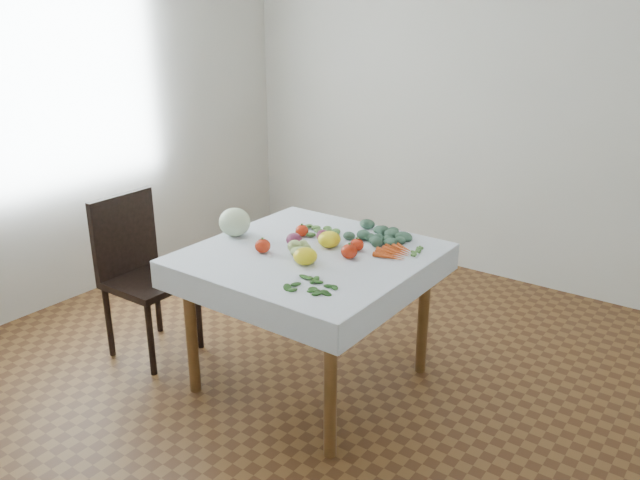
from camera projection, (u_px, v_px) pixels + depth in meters
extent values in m
plane|color=brown|center=(311.00, 380.00, 3.43)|extent=(4.00, 4.00, 0.00)
cube|color=beige|center=(477.00, 94.00, 4.48)|extent=(4.00, 0.04, 2.70)
cube|color=beige|center=(66.00, 102.00, 4.07)|extent=(0.04, 4.00, 2.70)
cube|color=brown|center=(310.00, 257.00, 3.18)|extent=(1.00, 1.00, 0.04)
cylinder|color=brown|center=(191.00, 331.00, 3.22)|extent=(0.06, 0.06, 0.71)
cylinder|color=brown|center=(330.00, 388.00, 2.73)|extent=(0.06, 0.06, 0.71)
cylinder|color=brown|center=(297.00, 276.00, 3.88)|extent=(0.06, 0.06, 0.71)
cylinder|color=brown|center=(423.00, 314.00, 3.40)|extent=(0.06, 0.06, 0.71)
cube|color=white|center=(310.00, 252.00, 3.17)|extent=(1.12, 1.12, 0.01)
cube|color=black|center=(150.00, 281.00, 3.57)|extent=(0.43, 0.43, 0.04)
cube|color=black|center=(124.00, 233.00, 3.58)|extent=(0.05, 0.42, 0.46)
cylinder|color=black|center=(109.00, 322.00, 3.61)|extent=(0.04, 0.04, 0.43)
cylinder|color=black|center=(151.00, 340.00, 3.41)|extent=(0.04, 0.04, 0.43)
cylinder|color=black|center=(157.00, 300.00, 3.88)|extent=(0.04, 0.04, 0.43)
cylinder|color=black|center=(199.00, 315.00, 3.69)|extent=(0.04, 0.04, 0.43)
ellipsoid|color=silver|center=(235.00, 222.00, 3.38)|extent=(0.22, 0.22, 0.15)
ellipsoid|color=red|center=(302.00, 231.00, 3.38)|extent=(0.09, 0.09, 0.06)
ellipsoid|color=red|center=(349.00, 251.00, 3.08)|extent=(0.10, 0.10, 0.07)
ellipsoid|color=red|center=(263.00, 246.00, 3.15)|extent=(0.08, 0.08, 0.07)
ellipsoid|color=red|center=(357.00, 245.00, 3.18)|extent=(0.09, 0.09, 0.06)
ellipsoid|color=yellow|center=(329.00, 239.00, 3.22)|extent=(0.13, 0.13, 0.08)
ellipsoid|color=yellow|center=(305.00, 256.00, 3.00)|extent=(0.15, 0.15, 0.08)
ellipsoid|color=#511738|center=(323.00, 236.00, 3.31)|extent=(0.08, 0.08, 0.06)
ellipsoid|color=#511738|center=(294.00, 240.00, 3.24)|extent=(0.09, 0.09, 0.07)
ellipsoid|color=#A8BC6C|center=(299.00, 250.00, 3.13)|extent=(0.06, 0.06, 0.05)
ellipsoid|color=#A8BC6C|center=(295.00, 248.00, 3.15)|extent=(0.06, 0.06, 0.05)
ellipsoid|color=#A8BC6C|center=(295.00, 251.00, 3.10)|extent=(0.06, 0.06, 0.05)
ellipsoid|color=#A8BC6C|center=(307.00, 248.00, 3.14)|extent=(0.06, 0.06, 0.05)
ellipsoid|color=#A8BC6C|center=(284.00, 247.00, 3.16)|extent=(0.06, 0.06, 0.05)
cone|color=#E15019|center=(404.00, 247.00, 3.19)|extent=(0.17, 0.09, 0.03)
cone|color=#E15019|center=(402.00, 249.00, 3.17)|extent=(0.17, 0.08, 0.03)
cone|color=#E15019|center=(399.00, 251.00, 3.15)|extent=(0.17, 0.07, 0.03)
cone|color=#E15019|center=(396.00, 252.00, 3.13)|extent=(0.17, 0.05, 0.03)
cone|color=#E15019|center=(394.00, 254.00, 3.11)|extent=(0.17, 0.04, 0.03)
cone|color=#E15019|center=(391.00, 255.00, 3.09)|extent=(0.17, 0.03, 0.03)
cone|color=#E15019|center=(388.00, 257.00, 3.07)|extent=(0.17, 0.04, 0.03)
ellipsoid|color=#3E654A|center=(384.00, 236.00, 3.33)|extent=(0.07, 0.07, 0.04)
ellipsoid|color=#3E654A|center=(376.00, 234.00, 3.36)|extent=(0.07, 0.07, 0.04)
ellipsoid|color=#3E654A|center=(380.00, 238.00, 3.31)|extent=(0.07, 0.07, 0.04)
ellipsoid|color=#3E654A|center=(386.00, 234.00, 3.36)|extent=(0.07, 0.07, 0.04)
ellipsoid|color=#3E654A|center=(369.00, 235.00, 3.35)|extent=(0.07, 0.07, 0.04)
ellipsoid|color=#3E654A|center=(389.00, 238.00, 3.29)|extent=(0.07, 0.07, 0.04)
ellipsoid|color=#3E654A|center=(377.00, 231.00, 3.40)|extent=(0.07, 0.07, 0.04)
ellipsoid|color=#3E654A|center=(372.00, 239.00, 3.29)|extent=(0.07, 0.07, 0.04)
ellipsoid|color=#3E654A|center=(396.00, 235.00, 3.34)|extent=(0.07, 0.07, 0.04)
ellipsoid|color=#3E654A|center=(364.00, 232.00, 3.39)|extent=(0.07, 0.07, 0.04)
ellipsoid|color=#3E654A|center=(387.00, 242.00, 3.25)|extent=(0.07, 0.07, 0.04)
ellipsoid|color=#3E654A|center=(387.00, 230.00, 3.42)|extent=(0.07, 0.07, 0.04)
ellipsoid|color=#3E654A|center=(359.00, 237.00, 3.32)|extent=(0.07, 0.07, 0.04)
ellipsoid|color=#3E654A|center=(403.00, 240.00, 3.28)|extent=(0.07, 0.07, 0.04)
ellipsoid|color=#3E654A|center=(367.00, 228.00, 3.45)|extent=(0.07, 0.07, 0.04)
ellipsoid|color=#3E654A|center=(374.00, 243.00, 3.23)|extent=(0.07, 0.07, 0.04)
ellipsoid|color=#28561B|center=(313.00, 289.00, 2.73)|extent=(0.05, 0.03, 0.01)
ellipsoid|color=#28561B|center=(311.00, 286.00, 2.76)|extent=(0.05, 0.03, 0.01)
ellipsoid|color=#28561B|center=(307.00, 289.00, 2.73)|extent=(0.05, 0.03, 0.01)
ellipsoid|color=#28561B|center=(318.00, 288.00, 2.74)|extent=(0.05, 0.03, 0.01)
ellipsoid|color=#28561B|center=(305.00, 285.00, 2.77)|extent=(0.05, 0.03, 0.01)
ellipsoid|color=#28561B|center=(312.00, 292.00, 2.70)|extent=(0.05, 0.03, 0.01)
ellipsoid|color=#28561B|center=(317.00, 285.00, 2.77)|extent=(0.05, 0.03, 0.01)
ellipsoid|color=#28561B|center=(299.00, 288.00, 2.74)|extent=(0.05, 0.03, 0.01)
ellipsoid|color=#28561B|center=(323.00, 291.00, 2.71)|extent=(0.05, 0.03, 0.01)
ellipsoid|color=#28561B|center=(307.00, 282.00, 2.80)|extent=(0.05, 0.03, 0.01)
ellipsoid|color=#28561B|center=(304.00, 293.00, 2.69)|extent=(0.05, 0.03, 0.01)
ellipsoid|color=#28561B|center=(327.00, 287.00, 2.76)|extent=(0.05, 0.03, 0.01)
ellipsoid|color=#28561B|center=(294.00, 284.00, 2.78)|extent=(0.05, 0.03, 0.01)
ellipsoid|color=#28561B|center=(320.00, 296.00, 2.67)|extent=(0.05, 0.03, 0.01)
ellipsoid|color=#28561B|center=(317.00, 281.00, 2.82)|extent=(0.05, 0.03, 0.01)
ellipsoid|color=#28561B|center=(292.00, 291.00, 2.71)|extent=(0.05, 0.03, 0.01)
ellipsoid|color=#28561B|center=(334.00, 291.00, 2.71)|extent=(0.05, 0.03, 0.01)
ellipsoid|color=#4E7F3A|center=(318.00, 232.00, 3.42)|extent=(0.04, 0.04, 0.02)
ellipsoid|color=#4E7F3A|center=(314.00, 231.00, 3.44)|extent=(0.04, 0.04, 0.02)
ellipsoid|color=#4E7F3A|center=(316.00, 233.00, 3.40)|extent=(0.04, 0.04, 0.02)
ellipsoid|color=#4E7F3A|center=(320.00, 231.00, 3.44)|extent=(0.04, 0.04, 0.02)
ellipsoid|color=#4E7F3A|center=(309.00, 231.00, 3.43)|extent=(0.04, 0.04, 0.02)
ellipsoid|color=#4E7F3A|center=(322.00, 234.00, 3.39)|extent=(0.04, 0.04, 0.02)
ellipsoid|color=#4E7F3A|center=(316.00, 229.00, 3.47)|extent=(0.04, 0.04, 0.02)
ellipsoid|color=#4E7F3A|center=(309.00, 234.00, 3.39)|extent=(0.04, 0.04, 0.02)
ellipsoid|color=#4E7F3A|center=(328.00, 232.00, 3.42)|extent=(0.04, 0.04, 0.02)
ellipsoid|color=#4E7F3A|center=(306.00, 229.00, 3.47)|extent=(0.04, 0.04, 0.02)
ellipsoid|color=#4E7F3A|center=(319.00, 236.00, 3.36)|extent=(0.04, 0.04, 0.02)
ellipsoid|color=#4E7F3A|center=(323.00, 228.00, 3.48)|extent=(0.04, 0.04, 0.02)
ellipsoid|color=#4E7F3A|center=(301.00, 233.00, 3.42)|extent=(0.04, 0.04, 0.02)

